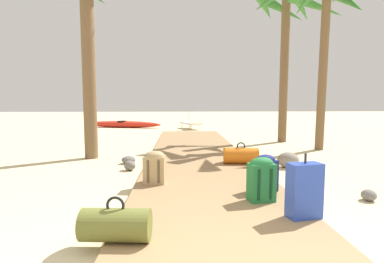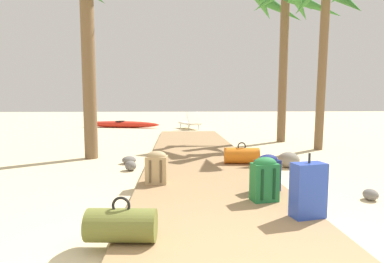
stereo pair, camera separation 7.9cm
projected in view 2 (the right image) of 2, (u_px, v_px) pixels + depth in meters
name	position (u px, v px, depth m)	size (l,w,h in m)	color
ground_plane	(201.00, 167.00, 6.09)	(60.00, 60.00, 0.00)	beige
boardwalk	(198.00, 156.00, 7.15)	(2.13, 10.65, 0.08)	#9E7A51
duffel_bag_orange	(242.00, 155.00, 6.07)	(0.70, 0.37, 0.42)	orange
backpack_green	(265.00, 178.00, 3.79)	(0.34, 0.26, 0.55)	#237538
duffel_bag_olive	(122.00, 225.00, 2.71)	(0.62, 0.33, 0.40)	olive
backpack_tan	(157.00, 166.00, 4.61)	(0.33, 0.28, 0.49)	tan
backpack_navy	(268.00, 172.00, 4.22)	(0.36, 0.28, 0.50)	navy
suitcase_blue	(308.00, 190.00, 3.26)	(0.38, 0.25, 0.69)	#2847B7
palm_tree_far_right	(323.00, 14.00, 8.01)	(2.02, 2.11, 4.39)	brown
palm_tree_far_left	(87.00, 0.00, 6.73)	(2.11, 2.21, 4.49)	brown
palm_tree_near_right	(284.00, 21.00, 9.46)	(2.09, 2.21, 4.74)	brown
lounge_chair	(190.00, 122.00, 14.19)	(1.04, 1.62, 0.81)	white
kayak	(121.00, 124.00, 15.00)	(3.92, 1.47, 0.33)	red
rock_right_mid	(371.00, 195.00, 4.09)	(0.21, 0.19, 0.15)	slate
rock_right_near	(289.00, 160.00, 6.07)	(0.42, 0.37, 0.31)	gray
rock_left_near	(129.00, 160.00, 6.44)	(0.27, 0.29, 0.16)	slate
rock_left_far	(131.00, 166.00, 5.80)	(0.24, 0.20, 0.19)	slate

